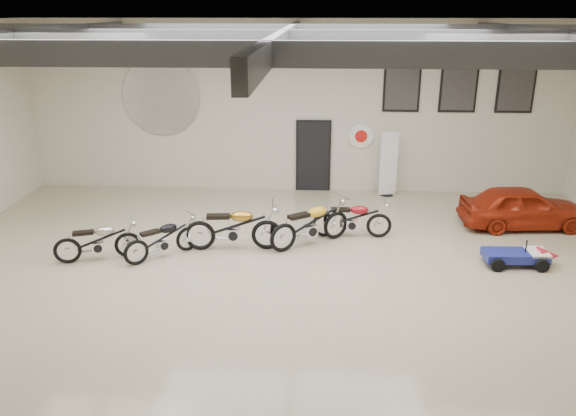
# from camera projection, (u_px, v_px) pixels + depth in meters

# --- Properties ---
(floor) EXTENTS (16.00, 12.00, 0.01)m
(floor) POSITION_uv_depth(u_px,v_px,m) (285.00, 277.00, 11.63)
(floor) COLOR tan
(floor) RESTS_ON ground
(ceiling) EXTENTS (16.00, 12.00, 0.01)m
(ceiling) POSITION_uv_depth(u_px,v_px,m) (284.00, 24.00, 9.94)
(ceiling) COLOR gray
(ceiling) RESTS_ON back_wall
(back_wall) EXTENTS (16.00, 0.02, 5.00)m
(back_wall) POSITION_uv_depth(u_px,v_px,m) (297.00, 108.00, 16.43)
(back_wall) COLOR beige
(back_wall) RESTS_ON floor
(ceiling_beams) EXTENTS (15.80, 11.80, 0.32)m
(ceiling_beams) POSITION_uv_depth(u_px,v_px,m) (284.00, 39.00, 10.03)
(ceiling_beams) COLOR #525459
(ceiling_beams) RESTS_ON ceiling
(door) EXTENTS (0.92, 0.08, 2.10)m
(door) POSITION_uv_depth(u_px,v_px,m) (313.00, 157.00, 16.84)
(door) COLOR black
(door) RESTS_ON back_wall
(logo_plaque) EXTENTS (2.30, 0.06, 1.16)m
(logo_plaque) POSITION_uv_depth(u_px,v_px,m) (161.00, 97.00, 16.49)
(logo_plaque) COLOR silver
(logo_plaque) RESTS_ON back_wall
(poster_left) EXTENTS (1.05, 0.08, 1.35)m
(poster_left) POSITION_uv_depth(u_px,v_px,m) (402.00, 88.00, 16.03)
(poster_left) COLOR black
(poster_left) RESTS_ON back_wall
(poster_mid) EXTENTS (1.05, 0.08, 1.35)m
(poster_mid) POSITION_uv_depth(u_px,v_px,m) (458.00, 89.00, 15.95)
(poster_mid) COLOR black
(poster_mid) RESTS_ON back_wall
(poster_right) EXTENTS (1.05, 0.08, 1.35)m
(poster_right) POSITION_uv_depth(u_px,v_px,m) (516.00, 89.00, 15.87)
(poster_right) COLOR black
(poster_right) RESTS_ON back_wall
(oil_sign) EXTENTS (0.72, 0.10, 0.72)m
(oil_sign) POSITION_uv_depth(u_px,v_px,m) (361.00, 136.00, 16.55)
(oil_sign) COLOR white
(oil_sign) RESTS_ON back_wall
(banner_stand) EXTENTS (0.55, 0.31, 1.90)m
(banner_stand) POSITION_uv_depth(u_px,v_px,m) (388.00, 165.00, 16.34)
(banner_stand) COLOR white
(banner_stand) RESTS_ON floor
(motorcycle_silver) EXTENTS (1.90, 1.10, 0.95)m
(motorcycle_silver) POSITION_uv_depth(u_px,v_px,m) (97.00, 240.00, 12.27)
(motorcycle_silver) COLOR silver
(motorcycle_silver) RESTS_ON floor
(motorcycle_black) EXTENTS (1.70, 1.58, 0.92)m
(motorcycle_black) POSITION_uv_depth(u_px,v_px,m) (162.00, 238.00, 12.41)
(motorcycle_black) COLOR silver
(motorcycle_black) RESTS_ON floor
(motorcycle_gold) EXTENTS (2.24, 0.86, 1.14)m
(motorcycle_gold) POSITION_uv_depth(u_px,v_px,m) (233.00, 226.00, 12.79)
(motorcycle_gold) COLOR silver
(motorcycle_gold) RESTS_ON floor
(motorcycle_yellow) EXTENTS (2.11, 1.75, 1.10)m
(motorcycle_yellow) POSITION_uv_depth(u_px,v_px,m) (310.00, 223.00, 13.04)
(motorcycle_yellow) COLOR silver
(motorcycle_yellow) RESTS_ON floor
(motorcycle_red) EXTENTS (1.89, 0.62, 0.98)m
(motorcycle_red) POSITION_uv_depth(u_px,v_px,m) (352.00, 218.00, 13.52)
(motorcycle_red) COLOR silver
(motorcycle_red) RESTS_ON floor
(go_kart) EXTENTS (1.67, 0.80, 0.60)m
(go_kart) POSITION_uv_depth(u_px,v_px,m) (522.00, 253.00, 12.08)
(go_kart) COLOR navy
(go_kart) RESTS_ON floor
(vintage_car) EXTENTS (1.51, 3.21, 1.06)m
(vintage_car) POSITION_uv_depth(u_px,v_px,m) (523.00, 207.00, 14.14)
(vintage_car) COLOR #9C230E
(vintage_car) RESTS_ON floor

